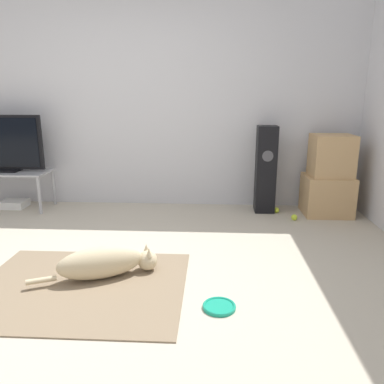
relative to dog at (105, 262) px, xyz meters
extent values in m
plane|color=#BCB29E|center=(-0.06, -0.07, -0.13)|extent=(12.00, 12.00, 0.00)
cube|color=silver|center=(-0.06, 2.03, 1.15)|extent=(8.00, 0.06, 2.55)
cube|color=#847056|center=(-0.15, -0.15, -0.12)|extent=(1.49, 1.17, 0.01)
ellipsoid|color=beige|center=(-0.03, -0.01, 0.00)|extent=(0.66, 0.44, 0.24)
sphere|color=beige|center=(0.29, 0.13, -0.04)|extent=(0.15, 0.15, 0.15)
cone|color=beige|center=(0.28, 0.17, 0.05)|extent=(0.05, 0.05, 0.07)
cone|color=beige|center=(0.31, 0.09, 0.05)|extent=(0.05, 0.05, 0.07)
cylinder|color=beige|center=(-0.41, -0.18, -0.06)|extent=(0.20, 0.12, 0.04)
cylinder|color=#199E7A|center=(0.84, -0.37, -0.12)|extent=(0.21, 0.21, 0.02)
torus|color=#199E7A|center=(0.84, -0.37, -0.11)|extent=(0.22, 0.22, 0.02)
cube|color=tan|center=(2.09, 1.69, 0.10)|extent=(0.52, 0.46, 0.45)
cube|color=tan|center=(2.11, 1.68, 0.55)|extent=(0.44, 0.39, 0.46)
cube|color=black|center=(1.40, 1.75, 0.37)|extent=(0.22, 0.22, 1.00)
cylinder|color=#4C4C51|center=(1.40, 1.64, 0.55)|extent=(0.12, 0.00, 0.12)
cube|color=#A8A8AD|center=(-1.66, 1.70, 0.32)|extent=(1.01, 0.46, 0.02)
cylinder|color=#A8A8AD|center=(-1.18, 1.50, 0.09)|extent=(0.04, 0.04, 0.44)
cylinder|color=#A8A8AD|center=(-1.18, 1.90, 0.09)|extent=(0.04, 0.04, 0.44)
cube|color=black|center=(-1.66, 1.70, 0.34)|extent=(0.33, 0.20, 0.03)
cube|color=black|center=(-1.66, 1.71, 0.67)|extent=(0.95, 0.04, 0.63)
cube|color=black|center=(-1.66, 1.69, 0.67)|extent=(0.87, 0.01, 0.57)
sphere|color=#C6E033|center=(1.53, 1.69, -0.09)|extent=(0.07, 0.07, 0.07)
sphere|color=#C6E033|center=(1.69, 1.43, -0.09)|extent=(0.07, 0.07, 0.07)
cube|color=white|center=(-1.63, 1.73, -0.08)|extent=(0.30, 0.24, 0.09)
camera|label=1|loc=(0.78, -2.51, 1.21)|focal=35.00mm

